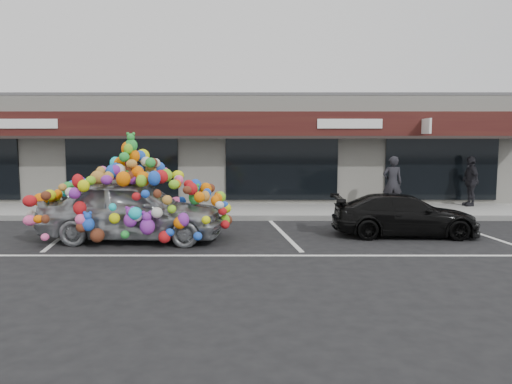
{
  "coord_description": "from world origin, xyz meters",
  "views": [
    {
      "loc": [
        2.05,
        -13.26,
        2.63
      ],
      "look_at": [
        2.04,
        1.4,
        1.03
      ],
      "focal_mm": 35.0,
      "sensor_mm": 36.0,
      "label": 1
    }
  ],
  "objects_px": {
    "pedestrian_a": "(392,183)",
    "pedestrian_c": "(470,181)",
    "toy_car": "(133,203)",
    "black_sedan": "(405,215)"
  },
  "relations": [
    {
      "from": "pedestrian_a",
      "to": "pedestrian_c",
      "type": "xyz_separation_m",
      "value": [
        3.08,
        0.88,
        -0.02
      ]
    },
    {
      "from": "black_sedan",
      "to": "pedestrian_a",
      "type": "distance_m",
      "value": 4.05
    },
    {
      "from": "pedestrian_c",
      "to": "toy_car",
      "type": "bearing_deg",
      "value": -66.98
    },
    {
      "from": "toy_car",
      "to": "pedestrian_c",
      "type": "distance_m",
      "value": 12.24
    },
    {
      "from": "pedestrian_a",
      "to": "pedestrian_c",
      "type": "bearing_deg",
      "value": -162.99
    },
    {
      "from": "toy_car",
      "to": "pedestrian_a",
      "type": "xyz_separation_m",
      "value": [
        7.89,
        4.55,
        0.1
      ]
    },
    {
      "from": "black_sedan",
      "to": "pedestrian_c",
      "type": "height_order",
      "value": "pedestrian_c"
    },
    {
      "from": "toy_car",
      "to": "pedestrian_c",
      "type": "height_order",
      "value": "toy_car"
    },
    {
      "from": "toy_car",
      "to": "pedestrian_c",
      "type": "xyz_separation_m",
      "value": [
        10.97,
        5.44,
        0.09
      ]
    },
    {
      "from": "pedestrian_a",
      "to": "pedestrian_c",
      "type": "height_order",
      "value": "pedestrian_a"
    }
  ]
}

